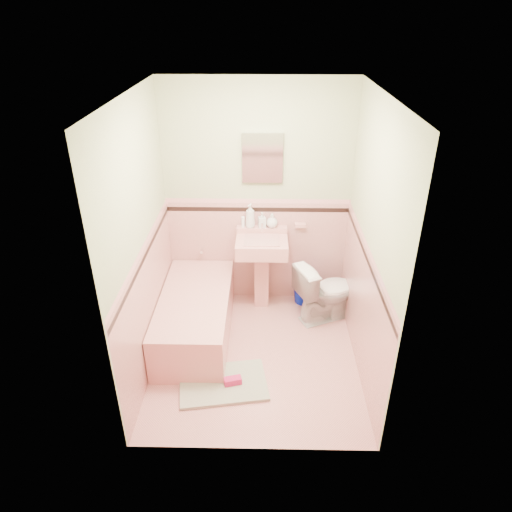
{
  "coord_description": "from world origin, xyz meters",
  "views": [
    {
      "loc": [
        0.08,
        -3.58,
        3.1
      ],
      "look_at": [
        0.0,
        0.25,
        1.0
      ],
      "focal_mm": 32.57,
      "sensor_mm": 36.0,
      "label": 1
    }
  ],
  "objects_px": {
    "soap_bottle_left": "(250,216)",
    "sink": "(262,274)",
    "soap_bottle_right": "(272,221)",
    "bucket": "(304,291)",
    "medicine_cabinet": "(262,158)",
    "bathtub": "(196,317)",
    "soap_bottle_mid": "(262,220)",
    "toilet": "(326,291)",
    "shoe": "(233,381)"
  },
  "relations": [
    {
      "from": "medicine_cabinet",
      "to": "bucket",
      "type": "relative_size",
      "value": 1.92
    },
    {
      "from": "toilet",
      "to": "shoe",
      "type": "xyz_separation_m",
      "value": [
        -0.95,
        -1.08,
        -0.28
      ]
    },
    {
      "from": "soap_bottle_mid",
      "to": "soap_bottle_right",
      "type": "height_order",
      "value": "soap_bottle_mid"
    },
    {
      "from": "sink",
      "to": "bucket",
      "type": "xyz_separation_m",
      "value": [
        0.5,
        0.12,
        -0.3
      ]
    },
    {
      "from": "bathtub",
      "to": "soap_bottle_left",
      "type": "relative_size",
      "value": 5.6
    },
    {
      "from": "bathtub",
      "to": "toilet",
      "type": "xyz_separation_m",
      "value": [
        1.38,
        0.33,
        0.12
      ]
    },
    {
      "from": "soap_bottle_right",
      "to": "toilet",
      "type": "bearing_deg",
      "value": -32.49
    },
    {
      "from": "soap_bottle_mid",
      "to": "toilet",
      "type": "height_order",
      "value": "soap_bottle_mid"
    },
    {
      "from": "sink",
      "to": "toilet",
      "type": "height_order",
      "value": "sink"
    },
    {
      "from": "soap_bottle_right",
      "to": "bucket",
      "type": "relative_size",
      "value": 0.58
    },
    {
      "from": "soap_bottle_left",
      "to": "bathtub",
      "type": "bearing_deg",
      "value": -127.79
    },
    {
      "from": "bathtub",
      "to": "toilet",
      "type": "relative_size",
      "value": 2.18
    },
    {
      "from": "toilet",
      "to": "medicine_cabinet",
      "type": "bearing_deg",
      "value": 35.69
    },
    {
      "from": "medicine_cabinet",
      "to": "soap_bottle_right",
      "type": "distance_m",
      "value": 0.7
    },
    {
      "from": "soap_bottle_left",
      "to": "bucket",
      "type": "xyz_separation_m",
      "value": [
        0.63,
        -0.06,
        -0.93
      ]
    },
    {
      "from": "medicine_cabinet",
      "to": "toilet",
      "type": "distance_m",
      "value": 1.58
    },
    {
      "from": "soap_bottle_left",
      "to": "shoe",
      "type": "relative_size",
      "value": 1.69
    },
    {
      "from": "bathtub",
      "to": "bucket",
      "type": "height_order",
      "value": "bathtub"
    },
    {
      "from": "sink",
      "to": "medicine_cabinet",
      "type": "distance_m",
      "value": 1.28
    },
    {
      "from": "soap_bottle_mid",
      "to": "soap_bottle_right",
      "type": "distance_m",
      "value": 0.11
    },
    {
      "from": "bucket",
      "to": "shoe",
      "type": "bearing_deg",
      "value": -118.21
    },
    {
      "from": "medicine_cabinet",
      "to": "soap_bottle_left",
      "type": "xyz_separation_m",
      "value": [
        -0.13,
        -0.03,
        -0.63
      ]
    },
    {
      "from": "soap_bottle_mid",
      "to": "shoe",
      "type": "bearing_deg",
      "value": -99.66
    },
    {
      "from": "medicine_cabinet",
      "to": "soap_bottle_right",
      "type": "height_order",
      "value": "medicine_cabinet"
    },
    {
      "from": "sink",
      "to": "shoe",
      "type": "distance_m",
      "value": 1.36
    },
    {
      "from": "bucket",
      "to": "bathtub",
      "type": "bearing_deg",
      "value": -151.26
    },
    {
      "from": "soap_bottle_right",
      "to": "medicine_cabinet",
      "type": "bearing_deg",
      "value": 164.65
    },
    {
      "from": "bucket",
      "to": "sink",
      "type": "bearing_deg",
      "value": -166.78
    },
    {
      "from": "medicine_cabinet",
      "to": "shoe",
      "type": "xyz_separation_m",
      "value": [
        -0.25,
        -1.49,
        -1.64
      ]
    },
    {
      "from": "shoe",
      "to": "bucket",
      "type": "bearing_deg",
      "value": 46.68
    },
    {
      "from": "soap_bottle_left",
      "to": "toilet",
      "type": "bearing_deg",
      "value": -24.43
    },
    {
      "from": "medicine_cabinet",
      "to": "soap_bottle_right",
      "type": "relative_size",
      "value": 3.3
    },
    {
      "from": "bucket",
      "to": "soap_bottle_right",
      "type": "bearing_deg",
      "value": 170.96
    },
    {
      "from": "bathtub",
      "to": "soap_bottle_left",
      "type": "height_order",
      "value": "soap_bottle_left"
    },
    {
      "from": "sink",
      "to": "soap_bottle_right",
      "type": "xyz_separation_m",
      "value": [
        0.11,
        0.18,
        0.57
      ]
    },
    {
      "from": "medicine_cabinet",
      "to": "soap_bottle_left",
      "type": "distance_m",
      "value": 0.65
    },
    {
      "from": "bucket",
      "to": "shoe",
      "type": "height_order",
      "value": "bucket"
    },
    {
      "from": "shoe",
      "to": "toilet",
      "type": "bearing_deg",
      "value": 33.55
    },
    {
      "from": "soap_bottle_mid",
      "to": "sink",
      "type": "bearing_deg",
      "value": -89.8
    },
    {
      "from": "sink",
      "to": "soap_bottle_mid",
      "type": "xyz_separation_m",
      "value": [
        -0.0,
        0.18,
        0.58
      ]
    },
    {
      "from": "bathtub",
      "to": "toilet",
      "type": "bearing_deg",
      "value": 13.49
    },
    {
      "from": "soap_bottle_right",
      "to": "toilet",
      "type": "relative_size",
      "value": 0.23
    },
    {
      "from": "soap_bottle_left",
      "to": "bucket",
      "type": "relative_size",
      "value": 0.99
    },
    {
      "from": "soap_bottle_left",
      "to": "sink",
      "type": "bearing_deg",
      "value": -54.29
    },
    {
      "from": "soap_bottle_right",
      "to": "shoe",
      "type": "distance_m",
      "value": 1.78
    },
    {
      "from": "sink",
      "to": "toilet",
      "type": "distance_m",
      "value": 0.74
    },
    {
      "from": "bucket",
      "to": "soap_bottle_mid",
      "type": "bearing_deg",
      "value": 172.91
    },
    {
      "from": "medicine_cabinet",
      "to": "toilet",
      "type": "relative_size",
      "value": 0.75
    },
    {
      "from": "medicine_cabinet",
      "to": "soap_bottle_mid",
      "type": "height_order",
      "value": "medicine_cabinet"
    },
    {
      "from": "medicine_cabinet",
      "to": "shoe",
      "type": "bearing_deg",
      "value": -99.49
    }
  ]
}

